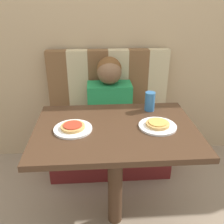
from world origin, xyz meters
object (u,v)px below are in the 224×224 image
at_px(pizza_left, 73,126).
at_px(drinking_cup, 150,101).
at_px(plate_left, 73,129).
at_px(plate_right, 157,126).
at_px(pizza_right, 158,124).
at_px(person, 109,93).

bearing_deg(pizza_left, drinking_cup, 25.45).
relative_size(plate_left, drinking_cup, 1.75).
bearing_deg(plate_left, drinking_cup, 25.45).
xyz_separation_m(plate_right, pizza_left, (-0.51, -0.00, 0.02)).
bearing_deg(plate_left, pizza_left, -90.00).
relative_size(pizza_left, drinking_cup, 1.08).
distance_m(plate_left, pizza_left, 0.02).
relative_size(plate_left, plate_right, 1.00).
bearing_deg(drinking_cup, plate_left, -154.55).
distance_m(plate_right, pizza_right, 0.02).
bearing_deg(person, pizza_left, -111.50).
relative_size(plate_right, pizza_left, 1.61).
xyz_separation_m(person, pizza_right, (0.25, -0.64, 0.05)).
bearing_deg(drinking_cup, pizza_right, -89.78).
bearing_deg(pizza_right, drinking_cup, 90.22).
bearing_deg(pizza_left, person, 68.50).
bearing_deg(pizza_right, plate_left, 180.00).
bearing_deg(plate_left, pizza_right, -0.00).
distance_m(plate_left, drinking_cup, 0.56).
height_order(plate_right, drinking_cup, drinking_cup).
height_order(plate_left, pizza_left, pizza_left).
height_order(plate_right, pizza_left, pizza_left).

